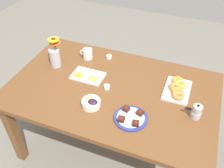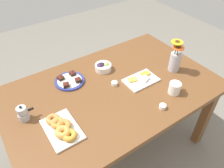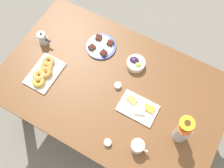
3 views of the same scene
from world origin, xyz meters
The scene contains 11 objects.
ground_plane centered at (0.00, 0.00, 0.00)m, with size 6.00×6.00×0.00m, color slate.
dining_table centered at (0.00, 0.00, 0.65)m, with size 1.60×1.00×0.74m.
coffee_mug centered at (0.35, -0.30, 0.79)m, with size 0.12×0.08×0.09m.
grape_bowl centered at (0.07, 0.23, 0.77)m, with size 0.14×0.14×0.07m.
cheese_platter centered at (0.24, -0.06, 0.75)m, with size 0.26×0.17×0.03m.
croissant_platter centered at (-0.48, -0.15, 0.76)m, with size 0.19×0.28×0.05m.
jam_cup_honey centered at (0.04, 0.02, 0.76)m, with size 0.05×0.05×0.03m.
jam_cup_berry centered at (0.17, -0.36, 0.76)m, with size 0.05×0.05×0.03m.
dessert_plate centered at (-0.23, 0.25, 0.75)m, with size 0.23×0.23×0.05m.
flower_vase centered at (0.55, -0.10, 0.84)m, with size 0.11×0.11×0.27m.
moka_pot centered at (-0.64, 0.07, 0.79)m, with size 0.11×0.07×0.12m.
Camera 3 is at (0.34, -0.62, 2.36)m, focal length 40.00 mm.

